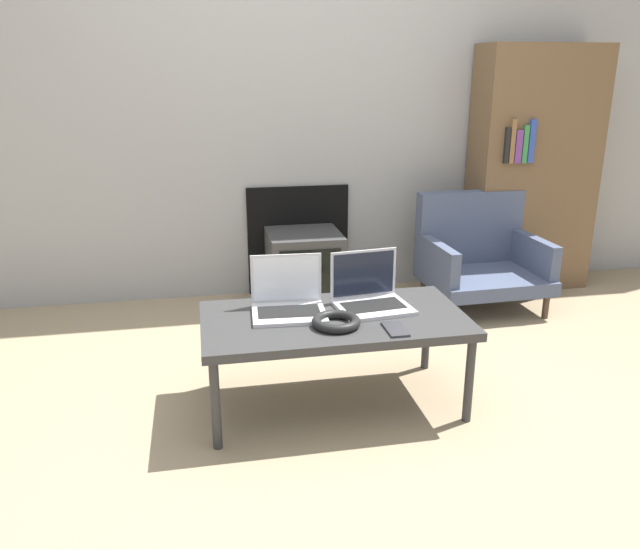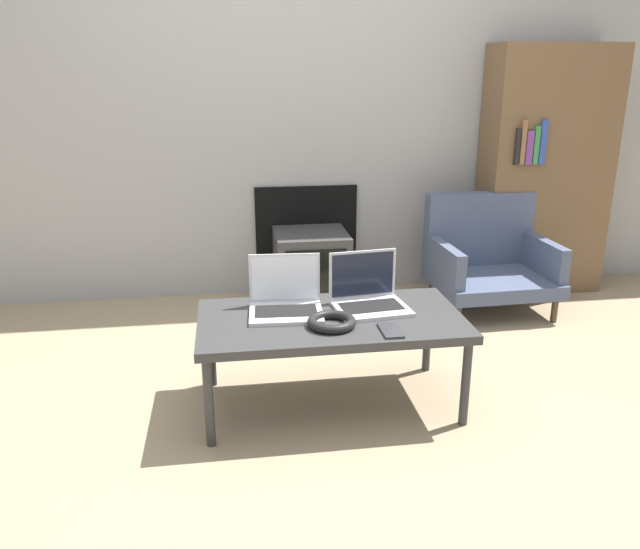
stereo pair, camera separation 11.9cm
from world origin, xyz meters
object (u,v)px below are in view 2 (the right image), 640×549
Objects in this scene: laptop_left at (285,300)px; armchair at (486,256)px; tv at (311,268)px; phone at (391,330)px; headphones at (332,322)px; laptop_right at (368,296)px.

armchair is at bearing 39.89° from laptop_left.
armchair is (1.02, -0.19, 0.09)m from tv.
tv reaches higher than phone.
phone is at bearing -128.44° from armchair.
laptop_left reaches higher than headphones.
laptop_left is at bearing 173.52° from laptop_right.
armchair is at bearing 45.31° from headphones.
armchair reaches higher than laptop_left.
phone is (0.38, -0.27, -0.04)m from laptop_left.
laptop_right reaches higher than phone.
laptop_left is 1.19m from tv.
tv is at bearing 167.66° from armchair.
phone is 0.33× the size of tv.
laptop_left is at bearing 144.00° from phone.
laptop_right is at bearing 95.67° from phone.
headphones is 0.28× the size of armchair.
laptop_right reaches higher than tv.
headphones is (-0.19, -0.19, -0.03)m from laptop_right.
headphones is at bearing -45.81° from laptop_left.
laptop_right is 0.27m from headphones.
laptop_left is 0.46× the size of armchair.
laptop_right is 2.21× the size of phone.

